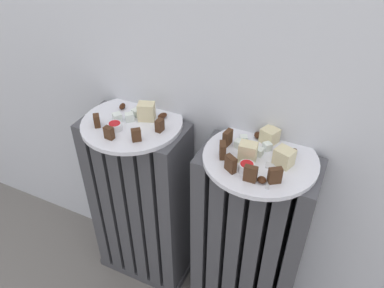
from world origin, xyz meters
TOP-DOWN VIEW (x-y plane):
  - radiator_left at (-0.19, 0.28)m, footprint 0.32×0.16m
  - radiator_right at (0.19, 0.28)m, footprint 0.32×0.16m
  - plate_left at (-0.19, 0.28)m, footprint 0.29×0.29m
  - plate_right at (0.19, 0.28)m, footprint 0.29×0.29m
  - dark_cake_slice_left_0 at (-0.26, 0.22)m, footprint 0.03×0.03m
  - dark_cake_slice_left_1 at (-0.19, 0.19)m, footprint 0.03×0.02m
  - dark_cake_slice_left_2 at (-0.13, 0.21)m, footprint 0.03×0.03m
  - dark_cake_slice_left_3 at (-0.09, 0.27)m, footprint 0.02×0.03m
  - marble_cake_slice_left_0 at (-0.15, 0.31)m, footprint 0.05×0.05m
  - turkish_delight_left_0 at (-0.22, 0.27)m, footprint 0.03×0.03m
  - turkish_delight_left_1 at (-0.19, 0.28)m, footprint 0.03×0.03m
  - turkish_delight_left_2 at (-0.19, 0.31)m, footprint 0.03×0.03m
  - medjool_date_left_0 at (-0.12, 0.33)m, footprint 0.03×0.03m
  - medjool_date_left_1 at (-0.25, 0.33)m, footprint 0.02×0.03m
  - jam_bowl_left at (-0.20, 0.23)m, footprint 0.04×0.04m
  - dark_cake_slice_right_0 at (0.09, 0.29)m, footprint 0.02×0.03m
  - dark_cake_slice_right_1 at (0.10, 0.24)m, footprint 0.03×0.03m
  - dark_cake_slice_right_2 at (0.14, 0.20)m, footprint 0.03×0.03m
  - dark_cake_slice_right_3 at (0.19, 0.19)m, footprint 0.03×0.02m
  - dark_cake_slice_right_4 at (0.24, 0.20)m, footprint 0.03×0.03m
  - marble_cake_slice_right_0 at (0.16, 0.25)m, footprint 0.05×0.04m
  - marble_cake_slice_right_1 at (0.19, 0.35)m, footprint 0.05×0.05m
  - marble_cake_slice_right_2 at (0.24, 0.28)m, footprint 0.05×0.05m
  - turkish_delight_right_0 at (0.18, 0.28)m, footprint 0.02×0.02m
  - turkish_delight_right_1 at (0.13, 0.32)m, footprint 0.03×0.03m
  - turkish_delight_right_2 at (0.12, 0.30)m, footprint 0.02×0.02m
  - turkish_delight_right_3 at (0.19, 0.32)m, footprint 0.03×0.03m
  - medjool_date_right_0 at (0.22, 0.32)m, footprint 0.03×0.03m
  - medjool_date_right_1 at (0.15, 0.36)m, footprint 0.02×0.03m
  - medjool_date_right_2 at (0.26, 0.32)m, footprint 0.03×0.02m
  - medjool_date_right_3 at (0.22, 0.19)m, footprint 0.03×0.03m
  - jam_bowl_right at (0.17, 0.21)m, footprint 0.04×0.04m
  - fork at (0.22, 0.23)m, footprint 0.03×0.10m

SIDE VIEW (x-z plane):
  - radiator_left at x=-0.19m, z-range 0.00..0.63m
  - radiator_right at x=0.19m, z-range 0.00..0.63m
  - plate_left at x=-0.19m, z-range 0.64..0.65m
  - plate_right at x=0.19m, z-range 0.64..0.65m
  - fork at x=0.22m, z-range 0.65..0.65m
  - medjool_date_right_0 at x=0.22m, z-range 0.65..0.66m
  - medjool_date_right_3 at x=0.22m, z-range 0.65..0.66m
  - medjool_date_right_1 at x=0.15m, z-range 0.65..0.67m
  - medjool_date_left_0 at x=-0.12m, z-range 0.65..0.67m
  - medjool_date_left_1 at x=-0.25m, z-range 0.65..0.67m
  - medjool_date_right_2 at x=0.26m, z-range 0.65..0.67m
  - turkish_delight_right_1 at x=0.13m, z-range 0.65..0.67m
  - turkish_delight_right_3 at x=0.19m, z-range 0.65..0.67m
  - turkish_delight_right_0 at x=0.18m, z-range 0.65..0.67m
  - turkish_delight_right_2 at x=0.12m, z-range 0.65..0.67m
  - turkish_delight_left_2 at x=-0.19m, z-range 0.65..0.67m
  - turkish_delight_left_1 at x=-0.19m, z-range 0.65..0.67m
  - jam_bowl_left at x=-0.20m, z-range 0.65..0.67m
  - turkish_delight_left_0 at x=-0.22m, z-range 0.65..0.67m
  - jam_bowl_right at x=0.17m, z-range 0.65..0.67m
  - dark_cake_slice_left_0 at x=-0.26m, z-range 0.65..0.69m
  - dark_cake_slice_left_1 at x=-0.19m, z-range 0.65..0.69m
  - dark_cake_slice_left_2 at x=-0.13m, z-range 0.65..0.69m
  - dark_cake_slice_left_3 at x=-0.09m, z-range 0.65..0.69m
  - marble_cake_slice_right_1 at x=0.19m, z-range 0.65..0.69m
  - dark_cake_slice_right_0 at x=0.09m, z-range 0.65..0.69m
  - dark_cake_slice_right_1 at x=0.10m, z-range 0.65..0.69m
  - dark_cake_slice_right_2 at x=0.14m, z-range 0.65..0.69m
  - dark_cake_slice_right_3 at x=0.19m, z-range 0.65..0.69m
  - dark_cake_slice_right_4 at x=0.24m, z-range 0.65..0.69m
  - marble_cake_slice_right_2 at x=0.24m, z-range 0.65..0.69m
  - marble_cake_slice_right_0 at x=0.16m, z-range 0.65..0.70m
  - marble_cake_slice_left_0 at x=-0.15m, z-range 0.65..0.70m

